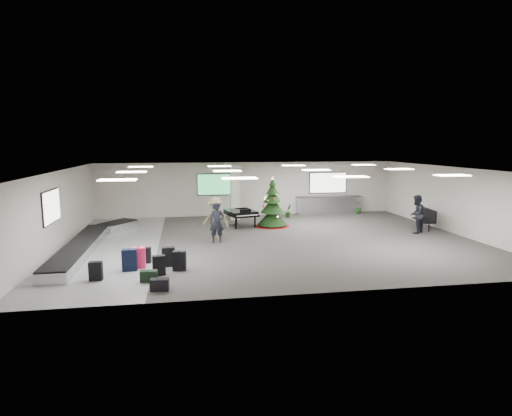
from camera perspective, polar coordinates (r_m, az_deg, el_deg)
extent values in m
plane|color=#383633|center=(19.35, 2.16, -4.30)|extent=(18.00, 18.00, 0.00)
cube|color=beige|center=(25.89, -1.00, 2.57)|extent=(18.00, 0.02, 3.20)
cube|color=beige|center=(12.40, 8.87, -4.16)|extent=(18.00, 0.02, 3.20)
cube|color=beige|center=(19.34, -24.91, -0.28)|extent=(0.02, 14.00, 3.20)
cube|color=beige|center=(22.67, 25.05, 0.91)|extent=(0.02, 14.00, 3.20)
cube|color=silver|center=(18.89, 2.21, 5.21)|extent=(18.00, 14.00, 0.02)
cube|color=slate|center=(19.20, -18.82, -4.85)|extent=(4.00, 14.00, 0.01)
cube|color=beige|center=(24.38, -2.83, 2.19)|extent=(0.50, 0.50, 3.20)
cube|color=green|center=(25.59, -5.42, 3.14)|extent=(2.20, 0.08, 1.30)
cube|color=white|center=(27.02, 9.57, 3.35)|extent=(2.40, 0.08, 1.30)
cube|color=white|center=(18.33, -25.62, 0.18)|extent=(0.08, 2.10, 1.30)
cube|color=white|center=(14.65, -17.97, 3.58)|extent=(1.20, 0.60, 0.04)
cube|color=white|center=(18.61, -16.24, 4.64)|extent=(1.20, 0.60, 0.04)
cube|color=white|center=(22.58, -15.11, 5.32)|extent=(1.20, 0.60, 0.04)
cube|color=white|center=(14.62, -2.24, 3.98)|extent=(1.20, 0.60, 0.04)
cube|color=white|center=(18.59, -3.85, 4.95)|extent=(1.20, 0.60, 0.04)
cube|color=white|center=(22.56, -4.90, 5.58)|extent=(1.20, 0.60, 0.04)
cube|color=white|center=(15.65, 12.47, 4.09)|extent=(1.20, 0.60, 0.04)
cube|color=white|center=(19.41, 8.02, 5.04)|extent=(1.20, 0.60, 0.04)
cube|color=white|center=(23.24, 5.02, 5.66)|extent=(1.20, 0.60, 0.04)
cube|color=white|center=(17.55, 24.69, 3.98)|extent=(1.20, 0.60, 0.04)
cube|color=white|center=(20.97, 18.53, 4.94)|extent=(1.20, 0.60, 0.04)
cube|color=white|center=(24.56, 14.13, 5.60)|extent=(1.20, 0.60, 0.04)
cube|color=silver|center=(18.40, -22.42, -5.02)|extent=(1.00, 8.00, 0.38)
cube|color=black|center=(18.35, -22.46, -4.38)|extent=(0.95, 7.90, 0.05)
cube|color=silver|center=(22.68, -17.93, -2.31)|extent=(1.97, 2.21, 0.38)
cube|color=black|center=(22.64, -17.95, -1.79)|extent=(1.87, 2.10, 0.05)
cube|color=silver|center=(26.90, 9.71, 0.37)|extent=(4.00, 0.60, 1.05)
cube|color=#303033|center=(26.83, 9.74, 1.50)|extent=(4.05, 0.65, 0.04)
cube|color=black|center=(14.63, -12.82, -7.45)|extent=(0.44, 0.28, 0.65)
cube|color=black|center=(14.54, -12.86, -6.18)|extent=(0.05, 0.14, 0.02)
cube|color=black|center=(14.95, -10.18, -6.97)|extent=(0.48, 0.32, 0.68)
cube|color=black|center=(14.86, -10.22, -5.67)|extent=(0.06, 0.14, 0.02)
cube|color=#FF215D|center=(15.55, -15.40, -6.42)|extent=(0.48, 0.28, 0.74)
cube|color=black|center=(15.46, -15.45, -5.06)|extent=(0.03, 0.16, 0.02)
cube|color=black|center=(15.56, -11.59, -6.37)|extent=(0.46, 0.26, 0.68)
cube|color=black|center=(15.48, -11.63, -5.11)|extent=(0.04, 0.15, 0.02)
cube|color=black|center=(15.32, -16.51, -6.66)|extent=(0.49, 0.29, 0.75)
cube|color=black|center=(15.23, -16.57, -5.26)|extent=(0.03, 0.17, 0.02)
cube|color=black|center=(14.63, -20.58, -7.88)|extent=(0.42, 0.25, 0.61)
cube|color=black|center=(14.55, -20.64, -6.69)|extent=(0.04, 0.13, 0.02)
cube|color=black|center=(14.06, -14.10, -8.78)|extent=(0.54, 0.28, 0.36)
cube|color=black|center=(14.01, -14.13, -8.05)|extent=(0.03, 0.16, 0.02)
cube|color=black|center=(16.15, -14.54, -6.12)|extent=(0.42, 0.28, 0.58)
cube|color=black|center=(16.08, -14.58, -5.09)|extent=(0.05, 0.14, 0.02)
cube|color=black|center=(13.17, -12.72, -9.92)|extent=(0.57, 0.35, 0.35)
cube|color=black|center=(13.12, -12.75, -9.15)|extent=(0.04, 0.18, 0.02)
cone|color=maroon|center=(22.52, 2.19, -2.31)|extent=(1.86, 1.86, 0.12)
cylinder|color=#3F2819|center=(22.49, 2.20, -1.84)|extent=(0.12, 0.12, 0.49)
cone|color=black|center=(22.43, 2.20, -1.10)|extent=(1.57, 1.57, 0.88)
cone|color=black|center=(22.34, 2.21, 0.38)|extent=(1.27, 1.27, 0.78)
cone|color=black|center=(22.28, 2.22, 1.63)|extent=(0.98, 0.98, 0.69)
cone|color=black|center=(22.23, 2.22, 2.63)|extent=(0.69, 0.69, 0.59)
cone|color=black|center=(22.20, 2.23, 3.51)|extent=(0.39, 0.39, 0.44)
cone|color=#FFE566|center=(22.18, 2.23, 4.06)|extent=(0.16, 0.16, 0.18)
cube|color=black|center=(22.41, -2.04, -0.62)|extent=(1.73, 1.86, 0.25)
cube|color=black|center=(21.66, -1.18, -1.13)|extent=(1.31, 0.59, 0.09)
cube|color=white|center=(21.63, -1.15, -1.00)|extent=(1.15, 0.42, 0.02)
cube|color=black|center=(21.82, -1.42, -0.40)|extent=(0.61, 0.19, 0.20)
cylinder|color=black|center=(21.72, -2.70, -2.06)|extent=(0.09, 0.09, 0.60)
cylinder|color=black|center=(22.13, -0.14, -1.85)|extent=(0.09, 0.09, 0.60)
cylinder|color=black|center=(23.05, -2.63, -1.44)|extent=(0.09, 0.09, 0.60)
cube|color=black|center=(23.24, 21.44, -1.54)|extent=(0.80, 1.74, 0.07)
cylinder|color=black|center=(22.72, 22.28, -2.43)|extent=(0.07, 0.07, 0.45)
cylinder|color=black|center=(23.84, 20.59, -1.84)|extent=(0.07, 0.07, 0.45)
cube|color=black|center=(23.32, 22.03, -0.75)|extent=(0.30, 1.66, 0.56)
imported|color=black|center=(18.79, -5.22, -1.97)|extent=(0.64, 0.42, 1.76)
imported|color=#827350|center=(19.32, -5.39, -1.41)|extent=(1.45, 1.25, 1.94)
imported|color=black|center=(22.05, 20.59, -0.78)|extent=(1.15, 1.12, 1.87)
imported|color=#1A4315|center=(25.19, 4.30, -0.39)|extent=(0.52, 0.55, 0.78)
imported|color=#1A4315|center=(27.36, 13.39, 0.11)|extent=(0.49, 0.49, 0.78)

